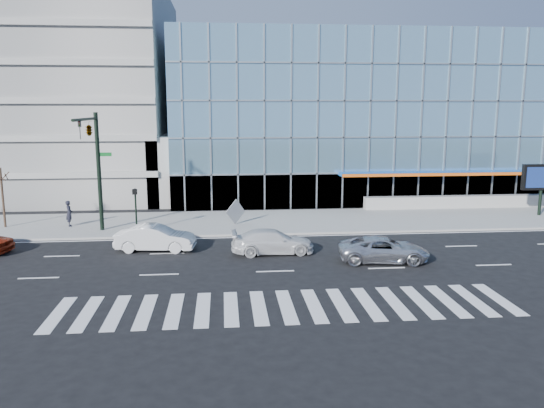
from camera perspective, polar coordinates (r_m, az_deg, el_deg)
The scene contains 16 objects.
ground at distance 31.84m, azimuth -0.38°, elevation -5.07°, with size 160.00×160.00×0.00m, color black.
sidewalk at distance 39.56m, azimuth -1.39°, elevation -1.89°, with size 120.00×8.00×0.15m, color gray.
theatre_building at distance 58.98m, azimuth 11.19°, elevation 9.24°, with size 42.00×26.00×15.00m, color #74A6C2.
parking_garage at distance 59.18m, azimuth -22.84°, elevation 11.06°, with size 24.00×24.00×20.00m, color gray.
ramp_block at distance 48.99m, azimuth -9.26°, elevation 3.83°, with size 6.00×8.00×6.00m, color gray.
tower_backdrop at distance 105.36m, azimuth -21.46°, elevation 18.18°, with size 14.00×14.00×48.00m, color gray.
retaining_wall at distance 50.50m, azimuth 26.59°, elevation 0.36°, with size 30.00×0.80×1.00m, color gray.
traffic_signal at distance 36.19m, azimuth -18.78°, elevation 6.16°, with size 1.14×5.74×8.00m.
ped_signal_post at distance 36.54m, azimuth -14.47°, elevation 0.06°, with size 0.30×0.33×3.00m.
marquee_sign at distance 46.09m, azimuth 27.06°, elevation 2.50°, with size 3.20×0.43×4.00m.
street_tree_near at distance 41.31m, azimuth -27.15°, elevation 2.70°, with size 1.10×1.10×4.23m.
silver_suv at distance 30.20m, azimuth 11.92°, elevation -4.80°, with size 2.31×5.00×1.39m, color silver.
white_suv at distance 31.19m, azimuth 0.05°, elevation -4.06°, with size 1.97×4.85×1.41m, color silver.
white_sedan at distance 32.51m, azimuth -12.43°, elevation -3.58°, with size 1.64×4.70×1.55m, color silver.
pedestrian at distance 40.16m, azimuth -20.98°, elevation -0.95°, with size 0.67×0.44×1.84m, color black.
tilted_panel at distance 38.21m, azimuth -3.95°, elevation -0.84°, with size 1.30×0.06×1.30m, color #9D9D9D.
Camera 1 is at (-2.66, -30.57, 8.49)m, focal length 35.00 mm.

